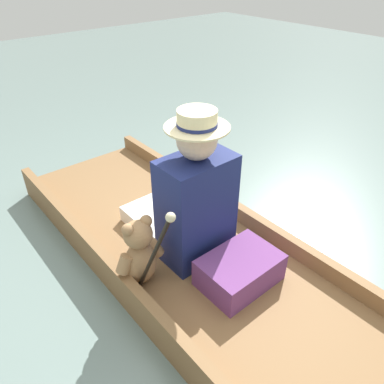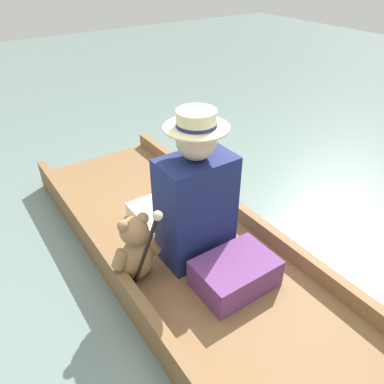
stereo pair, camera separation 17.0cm
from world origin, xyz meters
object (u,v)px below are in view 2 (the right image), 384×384
walking_cane (147,247)px  wine_glass (204,188)px  teddy_bear (136,250)px  seated_person (190,202)px

walking_cane → wine_glass: bearing=38.6°
teddy_bear → seated_person: bearing=6.1°
seated_person → walking_cane: bearing=-136.6°
seated_person → walking_cane: (-0.43, -0.27, 0.06)m
walking_cane → teddy_bear: bearing=79.8°
seated_person → wine_glass: (0.37, 0.36, -0.23)m
wine_glass → walking_cane: bearing=-141.4°
teddy_bear → wine_glass: (0.76, 0.41, -0.08)m
seated_person → wine_glass: 0.57m
teddy_bear → wine_glass: 0.86m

